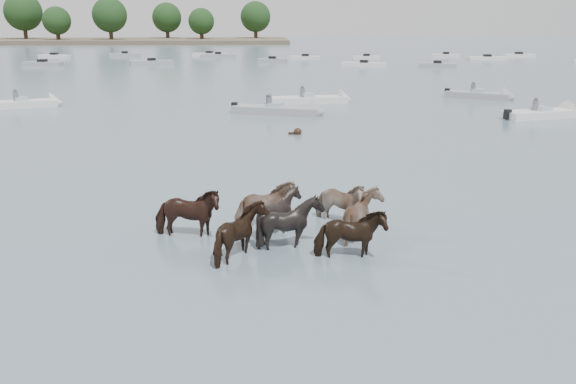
{
  "coord_description": "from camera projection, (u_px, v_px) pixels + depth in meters",
  "views": [
    {
      "loc": [
        0.52,
        -15.22,
        5.96
      ],
      "look_at": [
        1.53,
        1.71,
        1.1
      ],
      "focal_mm": 37.72,
      "sensor_mm": 36.0,
      "label": 1
    }
  ],
  "objects": [
    {
      "name": "ground",
      "position": [
        235.0,
        250.0,
        16.22
      ],
      "size": [
        400.0,
        400.0,
        0.0
      ],
      "primitive_type": "plane",
      "color": "#4A5D6B",
      "rests_on": "ground"
    },
    {
      "name": "motorboat_c",
      "position": [
        319.0,
        100.0,
        44.62
      ],
      "size": [
        6.5,
        2.35,
        1.92
      ],
      "rotation": [
        0.0,
        0.0,
        0.12
      ],
      "color": "silver",
      "rests_on": "ground"
    },
    {
      "name": "pony_herd",
      "position": [
        287.0,
        220.0,
        16.79
      ],
      "size": [
        6.7,
        4.39,
        1.66
      ],
      "color": "black",
      "rests_on": "ground"
    },
    {
      "name": "distant_flotilla",
      "position": [
        245.0,
        59.0,
        88.94
      ],
      "size": [
        103.26,
        28.6,
        0.93
      ],
      "color": "silver",
      "rests_on": "ground"
    },
    {
      "name": "motorboat_b",
      "position": [
        287.0,
        111.0,
        39.26
      ],
      "size": [
        6.33,
        3.52,
        1.92
      ],
      "rotation": [
        0.0,
        0.0,
        -0.33
      ],
      "color": "gray",
      "rests_on": "ground"
    },
    {
      "name": "motorboat_d",
      "position": [
        551.0,
        114.0,
        38.11
      ],
      "size": [
        5.74,
        3.06,
        1.92
      ],
      "rotation": [
        0.0,
        0.0,
        0.28
      ],
      "color": "silver",
      "rests_on": "ground"
    },
    {
      "name": "motorboat_e",
      "position": [
        488.0,
        96.0,
        46.89
      ],
      "size": [
        5.27,
        4.17,
        1.92
      ],
      "rotation": [
        0.0,
        0.0,
        -0.57
      ],
      "color": "gray",
      "rests_on": "ground"
    },
    {
      "name": "swimming_pony",
      "position": [
        297.0,
        132.0,
        32.49
      ],
      "size": [
        0.72,
        0.44,
        0.44
      ],
      "color": "black",
      "rests_on": "ground"
    },
    {
      "name": "motorboat_a",
      "position": [
        34.0,
        104.0,
        42.63
      ],
      "size": [
        5.21,
        3.12,
        1.92
      ],
      "rotation": [
        0.0,
        0.0,
        0.33
      ],
      "color": "silver",
      "rests_on": "ground"
    }
  ]
}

